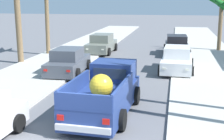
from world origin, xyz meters
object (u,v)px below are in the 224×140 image
Objects in this scene: car_left_near at (102,44)px; car_right_mid at (177,60)px; car_right_near at (68,62)px; palm_tree_right_fore at (222,2)px; car_left_far at (177,46)px; pickup_truck at (106,93)px.

car_left_near and car_right_mid have the same top height.
palm_tree_right_fore is at bearing 46.94° from car_right_near.
car_left_near and car_left_far have the same top height.
car_right_near and car_right_mid have the same top height.
car_left_far is 5.46m from palm_tree_right_fore.
car_left_far is (6.09, 0.31, 0.00)m from car_left_near.
pickup_truck reaches higher than car_left_far.
car_left_near is at bearing -164.05° from palm_tree_right_fore.
car_right_near is (-0.25, -7.80, 0.00)m from car_left_near.
pickup_truck reaches higher than car_right_near.
car_left_far is (6.34, 8.12, 0.00)m from car_right_near.
palm_tree_right_fore reaches higher than car_right_mid.
car_left_near and car_right_near have the same top height.
car_left_near is 0.85× the size of palm_tree_right_fore.
pickup_truck is 18.11m from palm_tree_right_fore.
car_right_mid and car_left_far have the same top height.
palm_tree_right_fore is (9.86, 10.55, 3.39)m from car_right_near.
car_right_near is at bearing -133.06° from palm_tree_right_fore.
car_right_near is 1.00× the size of car_right_mid.
car_right_near is (-3.64, 6.13, -0.09)m from pickup_truck.
car_right_mid is (2.72, 7.99, -0.09)m from pickup_truck.
car_right_near is at bearing -91.83° from car_left_near.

